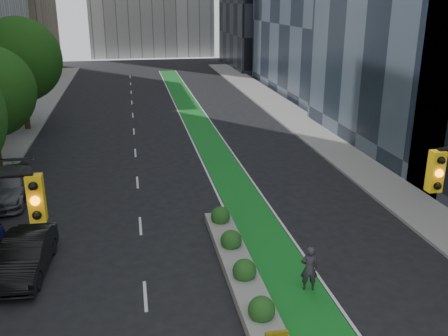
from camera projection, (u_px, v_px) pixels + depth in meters
name	position (u px, v px, depth m)	size (l,w,h in m)	color
sidewalk_right	(323.00, 138.00, 38.32)	(3.60, 90.00, 0.15)	gray
bike_lane_paint	(201.00, 128.00, 41.44)	(2.20, 70.00, 0.01)	#167B24
tree_far	(19.00, 60.00, 39.00)	(6.60, 6.60, 9.00)	black
median_planter	(238.00, 263.00, 19.66)	(1.20, 10.26, 1.10)	gray
cyclist	(309.00, 268.00, 18.31)	(0.64, 0.42, 1.77)	#342E37
parked_car_left_mid	(26.00, 255.00, 19.48)	(1.61, 4.61, 1.52)	black
parked_car_left_far	(9.00, 186.00, 26.63)	(2.18, 5.37, 1.56)	#56575B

